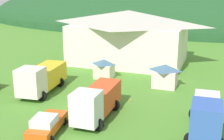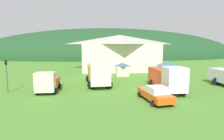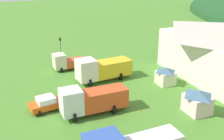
{
  "view_description": "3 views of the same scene",
  "coord_description": "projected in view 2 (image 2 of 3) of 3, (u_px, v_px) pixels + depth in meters",
  "views": [
    {
      "loc": [
        13.11,
        -25.54,
        12.1
      ],
      "look_at": [
        1.97,
        5.42,
        2.76
      ],
      "focal_mm": 49.66,
      "sensor_mm": 36.0,
      "label": 1
    },
    {
      "loc": [
        -5.86,
        -23.61,
        5.8
      ],
      "look_at": [
        -3.55,
        3.95,
        2.06
      ],
      "focal_mm": 29.92,
      "sensor_mm": 36.0,
      "label": 2
    },
    {
      "loc": [
        29.74,
        -9.75,
        16.02
      ],
      "look_at": [
        -3.67,
        3.83,
        2.16
      ],
      "focal_mm": 45.57,
      "sensor_mm": 36.0,
      "label": 3
    }
  ],
  "objects": [
    {
      "name": "depot_building",
      "position": [
        120.0,
        52.0,
        43.31
      ],
      "size": [
        17.99,
        11.8,
        8.06
      ],
      "color": "silver",
      "rests_on": "ground"
    },
    {
      "name": "light_truck_cream",
      "position": [
        47.0,
        82.0,
        22.9
      ],
      "size": [
        2.81,
        5.08,
        2.62
      ],
      "rotation": [
        0.0,
        0.0,
        -1.52
      ],
      "color": "beige",
      "rests_on": "ground"
    },
    {
      "name": "traffic_light_west",
      "position": [
        7.0,
        73.0,
        22.53
      ],
      "size": [
        0.2,
        0.32,
        3.97
      ],
      "color": "#4C4C51",
      "rests_on": "ground"
    },
    {
      "name": "service_pickup_orange",
      "position": [
        155.0,
        94.0,
        19.13
      ],
      "size": [
        2.85,
        5.12,
        1.66
      ],
      "rotation": [
        0.0,
        0.0,
        -1.41
      ],
      "color": "#DD5416",
      "rests_on": "ground"
    },
    {
      "name": "ground_plane",
      "position": [
        141.0,
        89.0,
        24.58
      ],
      "size": [
        200.0,
        200.0,
        0.0
      ],
      "primitive_type": "plane",
      "color": "#4C842D"
    },
    {
      "name": "forested_hill_backdrop",
      "position": [
        108.0,
        56.0,
        94.47
      ],
      "size": [
        130.46,
        60.0,
        27.59
      ],
      "primitive_type": "ellipsoid",
      "color": "#1E4723",
      "rests_on": "ground"
    },
    {
      "name": "play_shed_cream",
      "position": [
        122.0,
        69.0,
        34.91
      ],
      "size": [
        2.48,
        2.26,
        2.49
      ],
      "color": "beige",
      "rests_on": "ground"
    },
    {
      "name": "traffic_cone_near_pickup",
      "position": [
        164.0,
        83.0,
        28.86
      ],
      "size": [
        0.36,
        0.36,
        0.48
      ],
      "primitive_type": "cone",
      "color": "orange",
      "rests_on": "ground"
    },
    {
      "name": "play_shed_pink",
      "position": [
        167.0,
        69.0,
        34.61
      ],
      "size": [
        2.97,
        2.61,
        2.78
      ],
      "color": "beige",
      "rests_on": "ground"
    },
    {
      "name": "heavy_rig_white",
      "position": [
        167.0,
        78.0,
        23.31
      ],
      "size": [
        3.18,
        7.54,
        3.33
      ],
      "rotation": [
        0.0,
        0.0,
        -1.55
      ],
      "color": "white",
      "rests_on": "ground"
    },
    {
      "name": "heavy_rig_striped",
      "position": [
        98.0,
        73.0,
        26.86
      ],
      "size": [
        3.84,
        8.14,
        3.47
      ],
      "rotation": [
        0.0,
        0.0,
        -1.47
      ],
      "color": "silver",
      "rests_on": "ground"
    }
  ]
}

